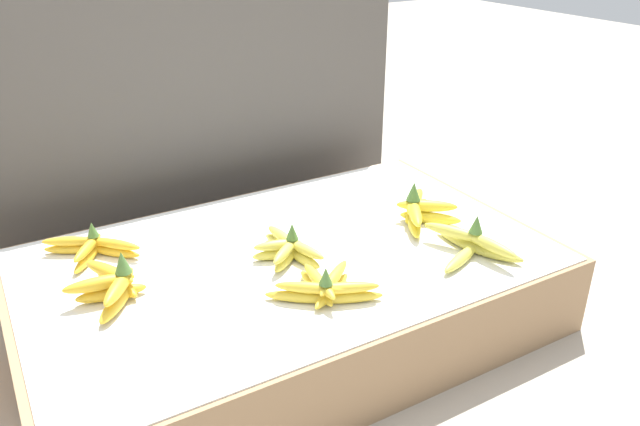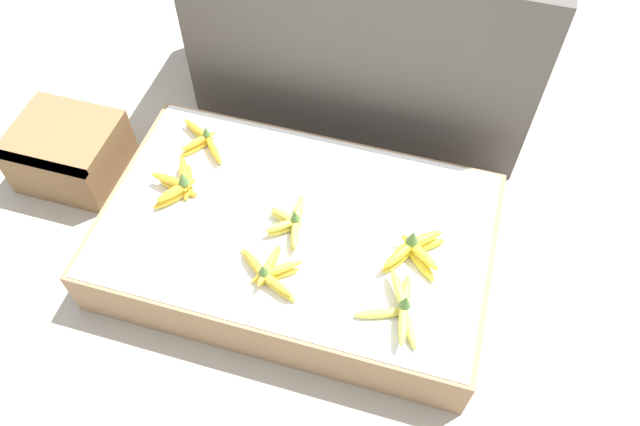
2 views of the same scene
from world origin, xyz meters
The scene contains 10 objects.
ground_plane centered at (0.00, 0.00, 0.00)m, with size 10.00×10.00×0.00m, color #A89E8E.
display_platform centered at (0.00, 0.00, 0.10)m, with size 1.26×0.78×0.21m.
back_vendor_table centered at (0.04, 0.85, 0.39)m, with size 1.28×0.59×0.77m.
wooden_crate centered at (-0.92, 0.13, 0.12)m, with size 0.36×0.32×0.23m.
banana_bunch_front_midleft centered at (-0.02, -0.21, 0.24)m, with size 0.23×0.18×0.09m.
banana_bunch_front_midright centered at (0.38, -0.22, 0.24)m, with size 0.21×0.25×0.10m.
banana_bunch_middle_left centered at (-0.41, 0.02, 0.24)m, with size 0.17×0.22×0.11m.
banana_bunch_middle_midleft centered at (-0.01, -0.02, 0.24)m, with size 0.14×0.22×0.09m.
banana_bunch_middle_midright centered at (0.39, -0.02, 0.24)m, with size 0.18×0.20×0.11m.
banana_bunch_back_left centered at (-0.41, 0.23, 0.23)m, with size 0.21×0.17×0.08m.
Camera 2 is at (0.39, -1.07, 1.86)m, focal length 35.00 mm.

